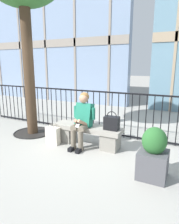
% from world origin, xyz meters
% --- Properties ---
extents(ground_plane, '(60.00, 60.00, 0.00)m').
position_xyz_m(ground_plane, '(0.00, 0.00, 0.00)').
color(ground_plane, '#9E9B93').
extents(stone_bench, '(1.60, 0.44, 0.45)m').
position_xyz_m(stone_bench, '(0.00, 0.00, 0.27)').
color(stone_bench, gray).
rests_on(stone_bench, ground).
extents(seated_person_with_phone, '(0.52, 0.66, 1.21)m').
position_xyz_m(seated_person_with_phone, '(-0.06, -0.13, 0.65)').
color(seated_person_with_phone, '#6B6051').
rests_on(seated_person_with_phone, ground).
extents(handbag_on_bench, '(0.31, 0.19, 0.40)m').
position_xyz_m(handbag_on_bench, '(0.58, -0.01, 0.60)').
color(handbag_on_bench, black).
rests_on(handbag_on_bench, stone_bench).
extents(shopping_bag, '(0.32, 0.16, 0.50)m').
position_xyz_m(shopping_bag, '(-0.73, -0.33, 0.21)').
color(shopping_bag, beige).
rests_on(shopping_bag, ground).
extents(plaza_railing, '(7.75, 0.04, 1.14)m').
position_xyz_m(plaza_railing, '(0.00, 0.84, 0.58)').
color(plaza_railing, black).
rests_on(plaza_railing, ground).
extents(planter, '(0.45, 0.45, 0.85)m').
position_xyz_m(planter, '(1.58, -0.75, 0.39)').
color(planter, '#4C4C51').
rests_on(planter, ground).
extents(building_facade_left, '(8.50, 0.43, 9.00)m').
position_xyz_m(building_facade_left, '(-4.71, 4.70, 4.51)').
color(building_facade_left, '#7A8EAD').
rests_on(building_facade_left, ground).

